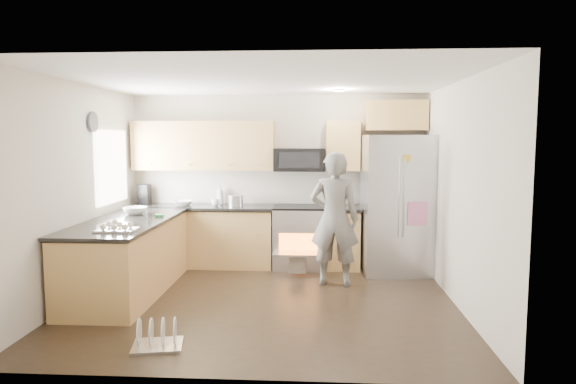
# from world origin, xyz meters

# --- Properties ---
(ground) EXTENTS (4.50, 4.50, 0.00)m
(ground) POSITION_xyz_m (0.00, 0.00, 0.00)
(ground) COLOR black
(ground) RESTS_ON ground
(room_shell) EXTENTS (4.54, 4.04, 2.62)m
(room_shell) POSITION_xyz_m (-0.04, 0.02, 1.67)
(room_shell) COLOR beige
(room_shell) RESTS_ON ground
(back_cabinet_run) EXTENTS (4.45, 0.64, 2.50)m
(back_cabinet_run) POSITION_xyz_m (-0.59, 1.75, 0.96)
(back_cabinet_run) COLOR tan
(back_cabinet_run) RESTS_ON ground
(peninsula) EXTENTS (0.96, 2.36, 1.02)m
(peninsula) POSITION_xyz_m (-1.75, 0.25, 0.46)
(peninsula) COLOR tan
(peninsula) RESTS_ON ground
(stove_range) EXTENTS (0.76, 0.97, 1.79)m
(stove_range) POSITION_xyz_m (0.35, 1.69, 0.68)
(stove_range) COLOR #B7B7BC
(stove_range) RESTS_ON ground
(refrigerator) EXTENTS (1.02, 0.82, 1.99)m
(refrigerator) POSITION_xyz_m (1.77, 1.45, 0.99)
(refrigerator) COLOR #B7B7BC
(refrigerator) RESTS_ON ground
(person) EXTENTS (0.69, 0.50, 1.77)m
(person) POSITION_xyz_m (0.85, 0.78, 0.89)
(person) COLOR slate
(person) RESTS_ON ground
(dish_rack) EXTENTS (0.51, 0.44, 0.28)m
(dish_rack) POSITION_xyz_m (-0.85, -1.40, 0.08)
(dish_rack) COLOR #B7B7BC
(dish_rack) RESTS_ON ground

